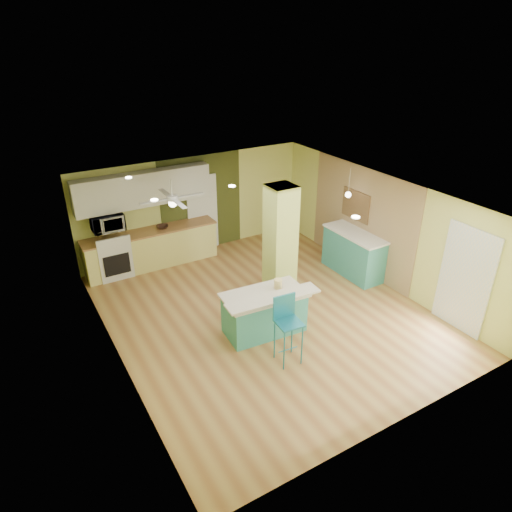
{
  "coord_description": "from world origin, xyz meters",
  "views": [
    {
      "loc": [
        -4.2,
        -6.72,
        5.3
      ],
      "look_at": [
        -0.0,
        0.4,
        1.14
      ],
      "focal_mm": 32.0,
      "sensor_mm": 36.0,
      "label": 1
    }
  ],
  "objects_px": {
    "bar_stool": "(287,319)",
    "side_counter": "(354,253)",
    "fruit_bowl": "(162,227)",
    "canister": "(278,284)",
    "peninsula": "(265,312)"
  },
  "relations": [
    {
      "from": "side_counter",
      "to": "fruit_bowl",
      "type": "relative_size",
      "value": 5.7
    },
    {
      "from": "bar_stool",
      "to": "fruit_bowl",
      "type": "distance_m",
      "value": 4.64
    },
    {
      "from": "peninsula",
      "to": "canister",
      "type": "relative_size",
      "value": 9.52
    },
    {
      "from": "peninsula",
      "to": "side_counter",
      "type": "bearing_deg",
      "value": 21.43
    },
    {
      "from": "bar_stool",
      "to": "side_counter",
      "type": "relative_size",
      "value": 0.77
    },
    {
      "from": "bar_stool",
      "to": "canister",
      "type": "distance_m",
      "value": 1.05
    },
    {
      "from": "side_counter",
      "to": "bar_stool",
      "type": "bearing_deg",
      "value": -149.97
    },
    {
      "from": "side_counter",
      "to": "canister",
      "type": "relative_size",
      "value": 8.53
    },
    {
      "from": "side_counter",
      "to": "canister",
      "type": "height_order",
      "value": "side_counter"
    },
    {
      "from": "side_counter",
      "to": "fruit_bowl",
      "type": "height_order",
      "value": "side_counter"
    },
    {
      "from": "peninsula",
      "to": "fruit_bowl",
      "type": "distance_m",
      "value": 3.82
    },
    {
      "from": "fruit_bowl",
      "to": "canister",
      "type": "distance_m",
      "value": 3.78
    },
    {
      "from": "peninsula",
      "to": "side_counter",
      "type": "xyz_separation_m",
      "value": [
        3.06,
        0.95,
        0.08
      ]
    },
    {
      "from": "bar_stool",
      "to": "side_counter",
      "type": "xyz_separation_m",
      "value": [
        3.16,
        1.83,
        -0.32
      ]
    },
    {
      "from": "peninsula",
      "to": "side_counter",
      "type": "distance_m",
      "value": 3.2
    }
  ]
}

